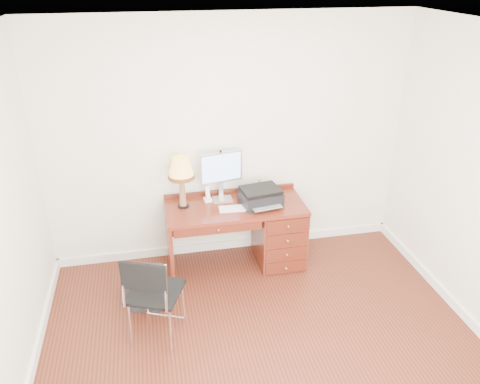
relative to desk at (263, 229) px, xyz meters
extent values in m
plane|color=#3F180E|center=(-0.32, -1.40, -0.41)|extent=(4.00, 4.00, 0.00)
plane|color=white|center=(-0.32, 0.35, 0.94)|extent=(4.00, 0.00, 4.00)
plane|color=white|center=(-0.32, -1.40, 2.29)|extent=(4.00, 4.00, 0.00)
cube|color=white|center=(-0.32, 0.33, -0.36)|extent=(4.00, 0.03, 0.10)
cube|color=white|center=(1.66, -1.40, -0.36)|extent=(0.03, 3.50, 0.10)
cube|color=maroon|center=(-0.32, -0.01, 0.32)|extent=(1.50, 0.65, 0.04)
cube|color=maroon|center=(0.18, -0.01, -0.06)|extent=(0.50, 0.61, 0.71)
cube|color=maroon|center=(-1.05, -0.01, -0.06)|extent=(0.04, 0.61, 0.71)
cube|color=#561D11|center=(-0.56, 0.29, 0.05)|extent=(0.96, 0.03, 0.39)
cube|color=#561D11|center=(-0.56, -0.31, 0.25)|extent=(0.91, 0.03, 0.09)
sphere|color=#BF8C3F|center=(0.18, -0.34, -0.06)|extent=(0.03, 0.03, 0.03)
cube|color=silver|center=(-0.44, 0.17, 0.34)|extent=(0.23, 0.19, 0.01)
cube|color=silver|center=(-0.44, 0.22, 0.44)|extent=(0.05, 0.04, 0.17)
cube|color=silver|center=(-0.44, 0.20, 0.71)|extent=(0.48, 0.12, 0.34)
cube|color=#4C8CF2|center=(-0.44, 0.18, 0.71)|extent=(0.43, 0.08, 0.31)
cube|color=white|center=(-0.28, -0.09, 0.35)|extent=(0.47, 0.16, 0.02)
cylinder|color=black|center=(-0.08, -0.06, 0.34)|extent=(0.22, 0.22, 0.01)
ellipsoid|color=white|center=(-0.08, -0.06, 0.36)|extent=(0.10, 0.06, 0.04)
cube|color=black|center=(-0.05, -0.02, 0.41)|extent=(0.46, 0.39, 0.15)
cube|color=black|center=(-0.05, -0.02, 0.50)|extent=(0.44, 0.37, 0.04)
cylinder|color=black|center=(-0.88, 0.08, 0.35)|extent=(0.12, 0.12, 0.02)
cone|color=#8B5A41|center=(-0.88, 0.08, 0.53)|extent=(0.07, 0.07, 0.34)
cone|color=#FFB350|center=(-0.88, 0.08, 0.80)|extent=(0.28, 0.28, 0.21)
cylinder|color=#593814|center=(-0.88, 0.08, 0.70)|extent=(0.28, 0.28, 0.04)
cube|color=white|center=(-0.60, 0.16, 0.36)|extent=(0.10, 0.10, 0.04)
cube|color=white|center=(-0.60, 0.16, 0.44)|extent=(0.05, 0.06, 0.14)
cylinder|color=black|center=(0.00, 0.21, 0.39)|extent=(0.09, 0.09, 0.11)
cube|color=black|center=(-1.24, -0.99, 0.08)|extent=(0.58, 0.58, 0.03)
cube|color=black|center=(-1.24, -1.19, 0.39)|extent=(0.38, 0.18, 0.26)
cylinder|color=silver|center=(-1.43, -0.80, -0.17)|extent=(0.02, 0.02, 0.49)
cylinder|color=silver|center=(-1.06, -0.80, -0.17)|extent=(0.02, 0.02, 0.49)
cylinder|color=silver|center=(-1.43, -1.17, -0.17)|extent=(0.02, 0.02, 0.49)
cylinder|color=silver|center=(-1.06, -1.17, -0.17)|extent=(0.02, 0.02, 0.49)
cylinder|color=silver|center=(-1.43, -1.19, 0.30)|extent=(0.02, 0.02, 0.44)
cylinder|color=silver|center=(-1.06, -1.19, 0.30)|extent=(0.02, 0.02, 0.44)
cube|color=black|center=(-1.34, -0.50, -0.22)|extent=(0.39, 0.39, 0.38)
camera|label=1|loc=(-1.18, -4.39, 2.71)|focal=35.00mm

